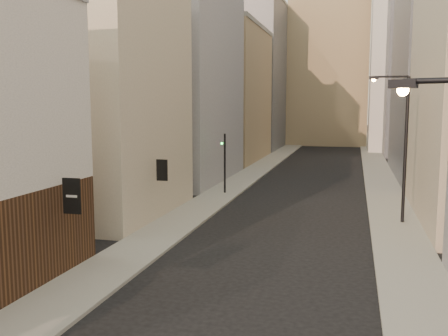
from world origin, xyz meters
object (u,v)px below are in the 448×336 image
white_tower (399,30)px  traffic_light_left (225,153)px  clock_tower (330,48)px  streetlamp_mid (402,141)px

white_tower → traffic_light_left: bearing=-110.8°
clock_tower → white_tower: clock_tower is taller
clock_tower → traffic_light_left: clock_tower is taller
clock_tower → white_tower: bearing=-51.8°
clock_tower → traffic_light_left: bearing=-95.3°
clock_tower → traffic_light_left: size_ratio=8.98×
white_tower → streetlamp_mid: 51.98m
white_tower → streetlamp_mid: size_ratio=4.58×
clock_tower → traffic_light_left: 58.88m
clock_tower → white_tower: (11.00, -14.00, 0.97)m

